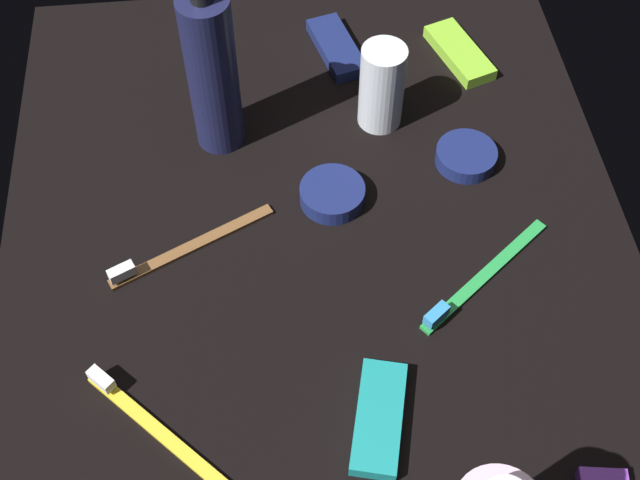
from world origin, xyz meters
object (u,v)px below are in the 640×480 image
Objects in this scene: cream_tin_left at (332,194)px; toothbrush_green at (479,280)px; toothbrush_brown at (182,249)px; snack_bar_navy at (336,48)px; snack_bar_lime at (459,53)px; deodorant_stick at (382,87)px; toothbrush_yellow at (153,426)px; lotion_bottle at (212,73)px; cream_tin_right at (466,156)px; snack_bar_teal at (379,418)px.

toothbrush_green is at bearing -132.18° from cream_tin_left.
toothbrush_brown reaches higher than snack_bar_navy.
snack_bar_lime is (25.13, -33.30, 0.14)cm from toothbrush_brown.
toothbrush_yellow is at bearing 144.18° from deodorant_stick.
lotion_bottle is at bearing 92.59° from deodorant_stick.
lotion_bottle is 3.14× the size of cream_tin_left.
toothbrush_yellow is 43.11cm from cream_tin_right.
snack_bar_navy is at bearing -7.77° from cream_tin_left.
toothbrush_green is 29.46cm from toothbrush_brown.
lotion_bottle reaches higher than cream_tin_left.
toothbrush_green is 1.43× the size of snack_bar_navy.
toothbrush_green is 0.89× the size of toothbrush_brown.
toothbrush_yellow is 1.31× the size of snack_bar_teal.
lotion_bottle is 18.46cm from deodorant_stick.
snack_bar_teal is at bearing 138.29° from toothbrush_green.
cream_tin_left is at bearing 157.55° from snack_bar_navy.
deodorant_stick is 11.84cm from cream_tin_right.
snack_bar_lime is at bearing -41.33° from cream_tin_left.
toothbrush_green reaches higher than snack_bar_lime.
toothbrush_brown is at bearing 131.11° from snack_bar_navy.
deodorant_stick is at bearing 15.75° from toothbrush_green.
toothbrush_yellow is at bearing 100.54° from snack_bar_teal.
lotion_bottle is 38.34cm from snack_bar_teal.
toothbrush_green is (-21.93, -24.29, -9.02)cm from lotion_bottle.
lotion_bottle reaches higher than toothbrush_yellow.
snack_bar_lime is at bearing -50.47° from deodorant_stick.
lotion_bottle reaches higher than deodorant_stick.
deodorant_stick reaches higher than snack_bar_teal.
toothbrush_green is 1.43× the size of snack_bar_lime.
deodorant_stick is 0.98× the size of snack_bar_navy.
snack_bar_navy is (27.58, -18.75, 0.14)cm from toothbrush_brown.
cream_tin_right is (28.75, -13.76, 0.11)cm from snack_bar_teal.
snack_bar_lime is (31.84, -4.61, 0.14)cm from toothbrush_green.
toothbrush_brown reaches higher than snack_bar_teal.
lotion_bottle is 2.07× the size of snack_bar_teal.
lotion_bottle is 17.46cm from cream_tin_left.
cream_tin_left is at bearing 17.47° from snack_bar_teal.
cream_tin_left is 1.04× the size of cream_tin_right.
cream_tin_left is (-20.04, 17.62, 0.21)cm from snack_bar_lime.
toothbrush_yellow is 19.62cm from snack_bar_teal.
cream_tin_left is at bearing -131.95° from lotion_bottle.
cream_tin_right is at bearing -103.68° from lotion_bottle.
lotion_bottle is 3.26× the size of cream_tin_right.
toothbrush_green is 35.70cm from snack_bar_navy.
cream_tin_right is at bearing -162.23° from snack_bar_navy.
deodorant_stick is at bearing -87.41° from lotion_bottle.
snack_bar_navy is (47.49, -1.83, 0.00)cm from snack_bar_teal.
cream_tin_left reaches higher than snack_bar_teal.
toothbrush_yellow and toothbrush_green have the same top height.
lotion_bottle reaches higher than toothbrush_brown.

